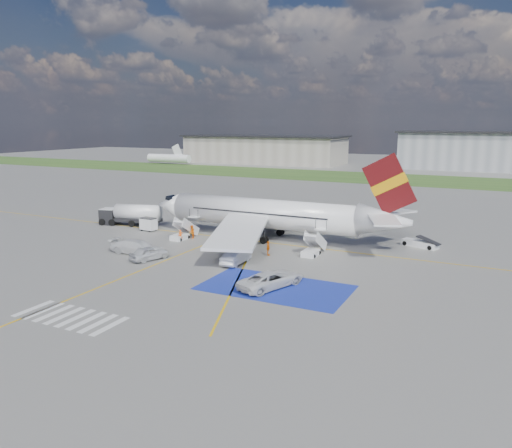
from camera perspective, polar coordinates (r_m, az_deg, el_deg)
The scene contains 22 objects.
ground at distance 55.49m, azimuth -5.55°, elevation -4.56°, with size 400.00×400.00×0.00m, color #60605E.
grass_strip at distance 143.81m, azimuth 14.93°, elevation 5.03°, with size 400.00×30.00×0.01m, color #2D4C1E.
taxiway_line_main at distance 65.62m, azimuth -0.01°, elevation -1.97°, with size 120.00×0.20×0.01m, color gold.
taxiway_line_cross at distance 50.84m, azimuth -16.41°, elevation -6.50°, with size 0.20×60.00×0.01m, color gold.
taxiway_line_diag at distance 65.62m, azimuth -0.01°, elevation -1.97°, with size 0.20×60.00×0.01m, color gold.
staging_box at distance 47.60m, azimuth 2.22°, elevation -7.26°, with size 14.00×8.00×0.01m, color navy.
crosswalk at distance 43.40m, azimuth -20.49°, elevation -9.92°, with size 9.00×4.00×0.01m.
terminal_west at distance 194.26m, azimuth 0.96°, elevation 8.49°, with size 60.00×22.00×10.00m, color gray.
terminal_centre at distance 180.58m, azimuth 23.94°, elevation 7.60°, with size 48.00×18.00×12.00m, color gray.
airliner at distance 66.06m, azimuth 1.94°, elevation 1.11°, with size 36.81×32.95×11.92m.
airstairs_fwd at distance 67.47m, azimuth -8.51°, elevation -1.19°, with size 1.90×5.20×3.60m.
airstairs_aft at distance 59.09m, azimuth 6.41°, elevation -2.96°, with size 1.90×5.20×3.60m.
fuel_tanker at distance 77.89m, azimuth -14.10°, elevation 0.84°, with size 9.73×4.56×3.22m.
gpu_cart at distance 73.44m, azimuth -12.18°, elevation -0.10°, with size 2.42×1.69×1.90m.
belt_loader at distance 65.93m, azimuth 18.24°, elevation -2.19°, with size 4.98×3.00×1.44m.
car_silver_a at distance 57.93m, azimuth -12.10°, elevation -3.28°, with size 1.85×4.60×1.57m, color silver.
car_silver_b at distance 55.11m, azimuth -2.31°, elevation -3.80°, with size 1.63×4.69×1.54m, color #B8BBC0.
van_white_a at distance 47.37m, azimuth 1.79°, elevation -6.04°, with size 2.56×5.55×2.08m, color silver.
van_white_b at distance 60.69m, azimuth -13.34°, elevation -2.36°, with size 2.27×5.57×2.18m, color silver.
crew_fwd at distance 66.15m, azimuth -8.63°, elevation -1.33°, with size 0.56×0.36×1.52m, color #FF5C0D.
crew_nose at distance 67.41m, azimuth -7.35°, elevation -0.91°, with size 0.89×0.69×1.83m, color orange.
crew_aft at distance 58.49m, azimuth 1.40°, elevation -2.80°, with size 1.01×0.42×1.72m, color orange.
Camera 1 is at (28.39, -45.14, 15.34)m, focal length 35.00 mm.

